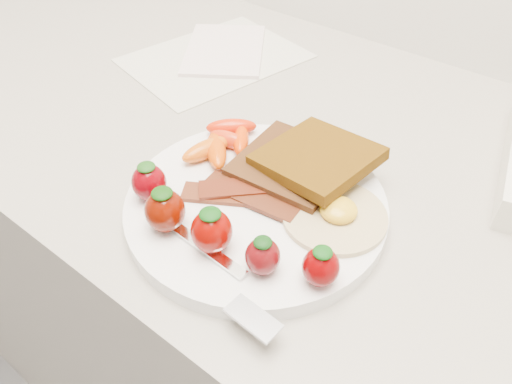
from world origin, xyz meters
The scene contains 11 objects.
counter centered at (0.00, 1.70, 0.45)m, with size 2.00×0.60×0.90m, color gray.
plate centered at (-0.01, 1.57, 0.91)m, with size 0.27×0.27×0.02m, color white.
toast_lower centered at (-0.01, 1.63, 0.93)m, with size 0.11×0.11×0.01m, color black.
toast_upper centered at (0.02, 1.64, 0.94)m, with size 0.11×0.11×0.01m, color black.
fried_egg centered at (0.07, 1.59, 0.92)m, with size 0.13×0.13×0.02m.
bacon_strips centered at (-0.02, 1.56, 0.92)m, with size 0.12×0.10×0.01m.
baby_carrots centered at (-0.09, 1.61, 0.93)m, with size 0.08×0.11×0.02m.
strawberries centered at (-0.01, 1.50, 0.94)m, with size 0.23×0.07×0.05m.
fork centered at (0.03, 1.47, 0.92)m, with size 0.17×0.05×0.00m.
paper_sheet centered at (-0.27, 1.79, 0.90)m, with size 0.19×0.26×0.00m, color beige.
notepad centered at (-0.27, 1.82, 0.91)m, with size 0.12×0.17×0.01m, color silver.
Camera 1 is at (0.22, 1.27, 1.27)m, focal length 35.00 mm.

